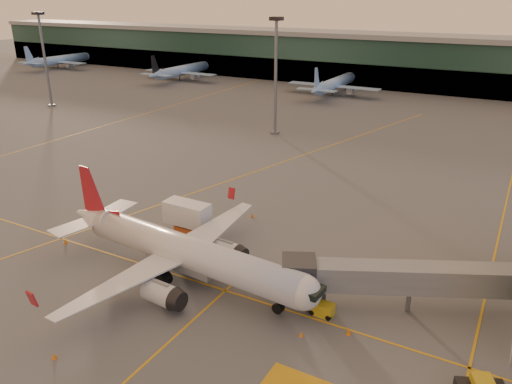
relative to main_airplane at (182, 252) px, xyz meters
The scene contains 15 objects.
ground 5.99m from the main_airplane, 83.64° to the right, with size 600.00×600.00×0.00m, color #4C4F54.
taxi_markings 40.33m from the main_airplane, 99.71° to the left, with size 100.12×173.00×0.01m.
terminal 137.02m from the main_airplane, 89.77° to the left, with size 400.00×20.00×17.60m.
mast_west_far 106.75m from the main_airplane, 147.44° to the left, with size 2.40×2.40×25.60m.
mast_west_near 65.15m from the main_airplane, 107.66° to the left, with size 2.40×2.40×25.60m.
distant_aircraft_row 113.74m from the main_airplane, 84.26° to the left, with size 350.00×34.00×13.00m.
main_airplane is the anchor object (origin of this frame).
jet_bridge 25.88m from the main_airplane, 14.78° to the left, with size 25.43×14.19×5.43m.
catering_truck 10.70m from the main_airplane, 123.15° to the left, with size 6.22×2.87×4.80m.
gpu_cart 16.71m from the main_airplane, ahead, with size 2.36×1.45×1.34m.
cone_nose 20.09m from the main_airplane, ahead, with size 0.48×0.48×0.61m.
cone_tail 18.84m from the main_airplane, behind, with size 0.49×0.49×0.63m.
cone_wing_right 16.91m from the main_airplane, 96.73° to the right, with size 0.46×0.46×0.58m.
cone_wing_left 18.69m from the main_airplane, 94.47° to the left, with size 0.46×0.46×0.58m.
cone_fwd 16.58m from the main_airplane, 10.62° to the right, with size 0.38×0.38×0.48m.
Camera 1 is at (30.50, -34.14, 30.24)m, focal length 35.00 mm.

